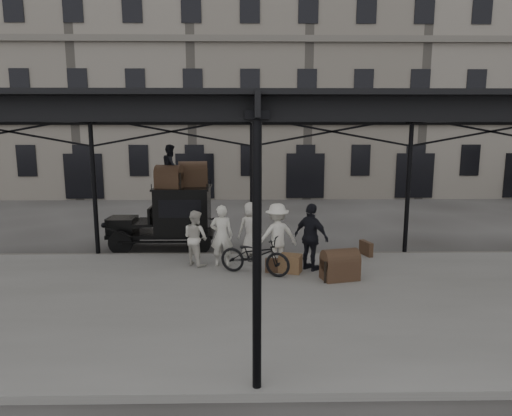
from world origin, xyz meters
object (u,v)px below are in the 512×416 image
Objects in this scene: steamer_trunk_platform at (340,267)px; porter_official at (311,237)px; taxi at (174,215)px; steamer_trunk_roof_near at (169,178)px; bicycle at (255,255)px; porter_left at (222,236)px.

porter_official is at bearing 114.48° from steamer_trunk_platform.
taxi is 5.23m from porter_official.
porter_official is 5.34m from steamer_trunk_roof_near.
steamer_trunk_roof_near reaches higher than taxi.
bicycle is 4.51m from steamer_trunk_roof_near.
porter_official reaches higher than porter_left.
steamer_trunk_platform is (2.27, -0.48, -0.19)m from bicycle.
porter_left is 2.08× the size of steamer_trunk_roof_near.
steamer_trunk_platform is at bearing 159.21° from porter_left.
steamer_trunk_roof_near is (-1.86, 2.21, 1.44)m from porter_left.
taxi reaches higher than bicycle.
steamer_trunk_platform is at bearing -36.77° from taxi.
bicycle is (-1.60, -0.36, -0.43)m from porter_official.
steamer_trunk_roof_near reaches higher than porter_official.
taxi is at bearing -53.15° from porter_left.
steamer_trunk_roof_near is (-4.42, 2.66, 1.39)m from porter_official.
taxi is at bearing 129.18° from steamer_trunk_platform.
bicycle is 2.34× the size of steamer_trunk_roof_near.
taxi is at bearing 61.94° from bicycle.
taxi is 1.32m from steamer_trunk_roof_near.
porter_left reaches higher than bicycle.
porter_left is at bearing 71.92° from bicycle.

